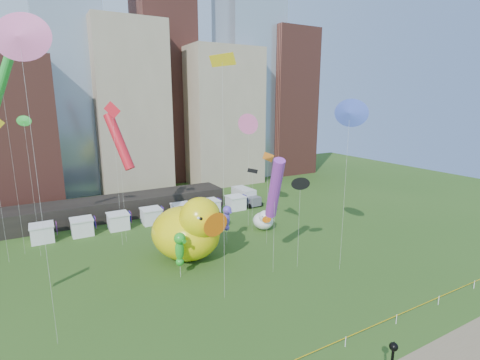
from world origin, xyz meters
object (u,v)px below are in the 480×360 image
small_duck (264,220)px  box_truck (245,196)px  seahorse_purple (227,216)px  big_duck (189,230)px  seahorse_green (180,246)px

small_duck → box_truck: bearing=90.7°
small_duck → box_truck: (4.58, 13.20, -0.03)m
small_duck → seahorse_purple: 7.99m
big_duck → small_duck: bearing=0.6°
small_duck → seahorse_green: size_ratio=0.88×
small_duck → box_truck: size_ratio=0.68×
seahorse_purple → box_truck: seahorse_purple is taller
big_duck → seahorse_purple: bearing=0.5°
seahorse_green → seahorse_purple: size_ratio=0.97×
box_truck → seahorse_purple: bearing=-131.2°
box_truck → big_duck: bearing=-139.8°
big_duck → seahorse_purple: big_duck is taller
seahorse_green → seahorse_purple: seahorse_purple is taller
seahorse_green → seahorse_purple: bearing=24.7°
seahorse_purple → box_truck: size_ratio=0.79×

